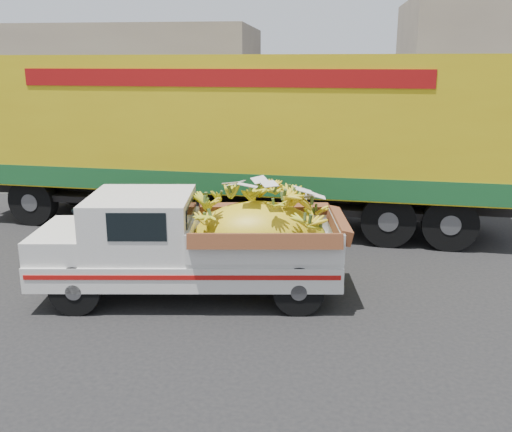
# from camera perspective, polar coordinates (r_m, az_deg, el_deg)

# --- Properties ---
(ground) EXTENTS (100.00, 100.00, 0.00)m
(ground) POSITION_cam_1_polar(r_m,az_deg,el_deg) (10.61, -14.94, -5.53)
(ground) COLOR black
(ground) RESTS_ON ground
(curb) EXTENTS (60.00, 0.25, 0.15)m
(curb) POSITION_cam_1_polar(r_m,az_deg,el_deg) (16.02, -7.33, 2.10)
(curb) COLOR gray
(curb) RESTS_ON ground
(sidewalk) EXTENTS (60.00, 4.00, 0.14)m
(sidewalk) POSITION_cam_1_polar(r_m,az_deg,el_deg) (18.02, -5.75, 3.58)
(sidewalk) COLOR gray
(sidewalk) RESTS_ON ground
(building_left) EXTENTS (18.00, 6.00, 5.00)m
(building_left) POSITION_cam_1_polar(r_m,az_deg,el_deg) (26.01, -20.86, 11.61)
(building_left) COLOR gray
(building_left) RESTS_ON ground
(pickup_truck) EXTENTS (4.89, 2.24, 1.66)m
(pickup_truck) POSITION_cam_1_polar(r_m,az_deg,el_deg) (9.07, -4.43, -2.63)
(pickup_truck) COLOR black
(pickup_truck) RESTS_ON ground
(semi_trailer) EXTENTS (12.04, 3.56, 3.80)m
(semi_trailer) POSITION_cam_1_polar(r_m,az_deg,el_deg) (12.94, -2.28, 8.33)
(semi_trailer) COLOR black
(semi_trailer) RESTS_ON ground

